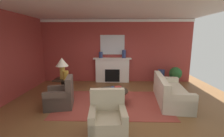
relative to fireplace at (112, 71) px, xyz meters
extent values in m
plane|color=brown|center=(0.05, -2.73, -0.56)|extent=(8.92, 8.92, 0.00)
cube|color=#9E3833|center=(0.05, 0.21, 0.93)|extent=(7.46, 0.12, 3.00)
cube|color=#9E3833|center=(-3.44, -2.43, 0.93)|extent=(0.12, 6.37, 3.00)
cube|color=white|center=(0.05, -2.43, 2.46)|extent=(7.46, 6.37, 0.06)
cube|color=white|center=(0.05, 0.13, 2.35)|extent=(7.46, 0.08, 0.12)
cube|color=#993D33|center=(0.07, -2.61, -0.56)|extent=(3.52, 2.34, 0.01)
cube|color=white|center=(0.00, 0.01, 0.00)|extent=(1.60, 0.25, 1.13)
cube|color=black|center=(0.00, -0.01, -0.21)|extent=(0.70, 0.26, 0.60)
cube|color=white|center=(0.00, -0.02, 0.60)|extent=(1.80, 0.35, 0.06)
cube|color=silver|center=(0.00, 0.12, 1.24)|extent=(1.15, 0.04, 0.92)
cube|color=beige|center=(2.03, -2.41, -0.34)|extent=(1.13, 2.19, 0.45)
cube|color=beige|center=(1.68, -2.38, 0.09)|extent=(0.43, 2.11, 0.40)
cube|color=beige|center=(1.92, -3.36, -0.25)|extent=(0.92, 0.30, 0.62)
cube|color=beige|center=(2.13, -1.47, -0.25)|extent=(0.92, 0.30, 0.62)
cube|color=brown|center=(-1.57, -2.91, -0.34)|extent=(0.93, 0.93, 0.44)
cube|color=brown|center=(-1.25, -2.86, 0.13)|extent=(0.30, 0.82, 0.51)
cube|color=brown|center=(-1.63, -2.59, -0.26)|extent=(0.81, 0.28, 0.60)
cube|color=brown|center=(-1.51, -3.24, -0.26)|extent=(0.81, 0.28, 0.60)
cube|color=#C1B293|center=(0.00, -4.31, -0.34)|extent=(0.86, 0.86, 0.44)
cube|color=#C1B293|center=(-0.03, -3.99, 0.13)|extent=(0.81, 0.22, 0.51)
cube|color=#C1B293|center=(-0.33, -4.34, -0.26)|extent=(0.20, 0.81, 0.60)
cube|color=#C1B293|center=(0.33, -4.28, -0.26)|extent=(0.20, 0.81, 0.60)
cylinder|color=#2D2319|center=(0.07, -2.61, -0.13)|extent=(1.00, 1.00, 0.04)
cylinder|color=#2D2319|center=(0.07, -2.61, -0.36)|extent=(0.12, 0.12, 0.41)
cylinder|color=#2D2319|center=(0.07, -2.61, -0.55)|extent=(0.56, 0.56, 0.03)
cube|color=#2D2319|center=(-1.70, -2.13, 0.12)|extent=(0.56, 0.56, 0.04)
cube|color=#2D2319|center=(-1.70, -2.13, -0.23)|extent=(0.10, 0.10, 0.66)
cube|color=#2D2319|center=(-1.70, -2.13, -0.54)|extent=(0.45, 0.45, 0.04)
cylinder|color=#B28E38|center=(-1.70, -2.13, 0.36)|extent=(0.18, 0.18, 0.45)
cone|color=beige|center=(-1.70, -2.13, 0.74)|extent=(0.44, 0.44, 0.30)
cylinder|color=#B7892D|center=(-1.55, -2.25, 0.29)|extent=(0.19, 0.19, 0.31)
cylinder|color=navy|center=(2.27, -0.30, -0.22)|extent=(0.31, 0.31, 0.69)
cylinder|color=navy|center=(0.55, -0.05, 0.82)|extent=(0.18, 0.18, 0.38)
cylinder|color=navy|center=(-0.55, -0.05, 0.77)|extent=(0.18, 0.18, 0.29)
cube|color=maroon|center=(0.08, -2.70, -0.09)|extent=(0.23, 0.24, 0.06)
cube|color=navy|center=(0.14, -2.59, -0.04)|extent=(0.29, 0.24, 0.04)
cube|color=maroon|center=(0.24, -2.67, 0.01)|extent=(0.23, 0.19, 0.05)
cylinder|color=#333333|center=(2.87, -0.45, -0.41)|extent=(0.32, 0.32, 0.30)
sphere|color=#28602D|center=(2.87, -0.45, -0.01)|extent=(0.56, 0.56, 0.56)
camera|label=1|loc=(0.17, -7.50, 1.53)|focal=25.38mm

